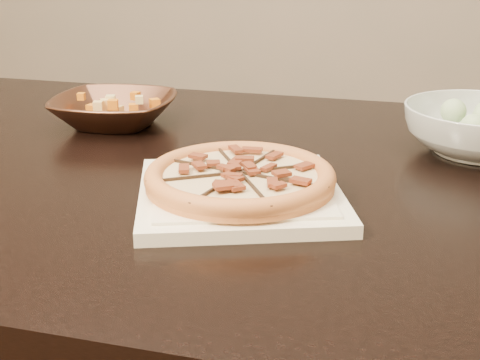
{
  "coord_description": "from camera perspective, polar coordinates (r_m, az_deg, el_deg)",
  "views": [
    {
      "loc": [
        0.43,
        -1.08,
        1.09
      ],
      "look_at": [
        0.2,
        -0.27,
        0.78
      ],
      "focal_mm": 50.0,
      "sensor_mm": 36.0,
      "label": 1
    }
  ],
  "objects": [
    {
      "name": "plate",
      "position": [
        0.9,
        -0.0,
        -1.16
      ],
      "size": [
        0.35,
        0.35,
        0.02
      ],
      "color": "#FEF3CF",
      "rests_on": "dining_table"
    },
    {
      "name": "bronze_bowl",
      "position": [
        1.28,
        -10.65,
        5.84
      ],
      "size": [
        0.25,
        0.25,
        0.06
      ],
      "primitive_type": "imported",
      "rotation": [
        0.0,
        0.0,
        0.12
      ],
      "color": "brown",
      "rests_on": "dining_table"
    },
    {
      "name": "salad_bowl",
      "position": [
        1.16,
        19.82,
        4.05
      ],
      "size": [
        0.3,
        0.3,
        0.08
      ],
      "primitive_type": "imported",
      "rotation": [
        0.0,
        0.0,
        0.24
      ],
      "color": "silver",
      "rests_on": "dining_table"
    },
    {
      "name": "pizza",
      "position": [
        0.89,
        -0.0,
        0.23
      ],
      "size": [
        0.26,
        0.26,
        0.03
      ],
      "color": "#CB7B32",
      "rests_on": "plate"
    },
    {
      "name": "dining_table",
      "position": [
        1.08,
        -1.84,
        -3.23
      ],
      "size": [
        1.53,
        1.0,
        0.75
      ],
      "color": "black",
      "rests_on": "floor"
    },
    {
      "name": "mixed_dish",
      "position": [
        1.27,
        -10.85,
        7.66
      ],
      "size": [
        0.09,
        0.11,
        0.03
      ],
      "color": "#D8BE71",
      "rests_on": "bronze_bowl"
    }
  ]
}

